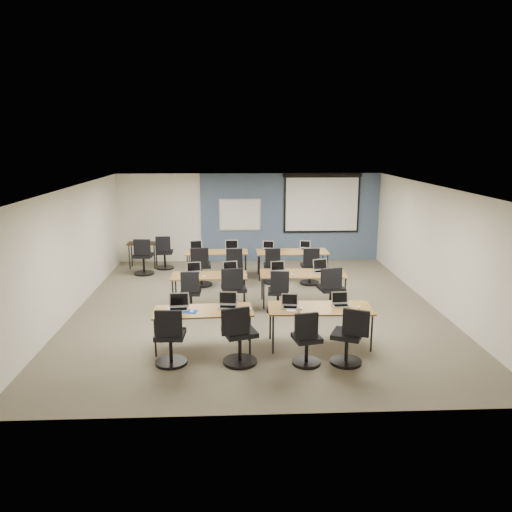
{
  "coord_description": "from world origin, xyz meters",
  "views": [
    {
      "loc": [
        -0.51,
        -10.67,
        3.68
      ],
      "look_at": [
        0.0,
        0.4,
        1.1
      ],
      "focal_mm": 35.0,
      "sensor_mm": 36.0,
      "label": 1
    }
  ],
  "objects_px": {
    "training_table_front_left": "(203,313)",
    "task_chair_11": "(310,269)",
    "training_table_front_right": "(320,310)",
    "training_table_mid_left": "(209,277)",
    "laptop_4": "(194,271)",
    "task_chair_10": "(272,269)",
    "task_chair_0": "(170,341)",
    "spare_chair_b": "(143,260)",
    "training_table_mid_right": "(303,275)",
    "task_chair_7": "(331,294)",
    "training_table_back_right": "(292,253)",
    "laptop_0": "(179,305)",
    "laptop_8": "(196,248)",
    "laptop_1": "(228,303)",
    "laptop_3": "(341,302)",
    "laptop_7": "(321,269)",
    "laptop_9": "(232,248)",
    "task_chair_9": "(234,270)",
    "task_chair_8": "(201,270)",
    "utility_table": "(142,246)",
    "whiteboard": "(240,215)",
    "laptop_2": "(290,304)",
    "training_table_back_left": "(217,253)",
    "laptop_5": "(230,270)",
    "task_chair_5": "(233,294)",
    "task_chair_2": "(306,343)",
    "task_chair_4": "(191,296)",
    "task_chair_6": "(278,295)",
    "laptop_10": "(269,248)",
    "task_chair_3": "(349,341)",
    "spare_chair_a": "(164,255)",
    "projector_screen": "(322,200)",
    "laptop_6": "(278,270)",
    "laptop_11": "(306,247)"
  },
  "relations": [
    {
      "from": "task_chair_7",
      "to": "spare_chair_b",
      "type": "distance_m",
      "value": 5.72
    },
    {
      "from": "laptop_4",
      "to": "task_chair_10",
      "type": "height_order",
      "value": "laptop_4"
    },
    {
      "from": "laptop_7",
      "to": "training_table_mid_right",
      "type": "bearing_deg",
      "value": 178.88
    },
    {
      "from": "training_table_mid_left",
      "to": "training_table_back_right",
      "type": "bearing_deg",
      "value": 46.78
    },
    {
      "from": "laptop_6",
      "to": "laptop_9",
      "type": "bearing_deg",
      "value": 109.95
    },
    {
      "from": "training_table_front_left",
      "to": "task_chair_10",
      "type": "relative_size",
      "value": 1.82
    },
    {
      "from": "task_chair_9",
      "to": "training_table_front_left",
      "type": "bearing_deg",
      "value": -97.41
    },
    {
      "from": "laptop_7",
      "to": "laptop_8",
      "type": "height_order",
      "value": "laptop_7"
    },
    {
      "from": "task_chair_4",
      "to": "task_chair_9",
      "type": "relative_size",
      "value": 0.97
    },
    {
      "from": "task_chair_8",
      "to": "utility_table",
      "type": "distance_m",
      "value": 2.71
    },
    {
      "from": "task_chair_9",
      "to": "task_chair_0",
      "type": "bearing_deg",
      "value": -102.41
    },
    {
      "from": "laptop_7",
      "to": "laptop_9",
      "type": "bearing_deg",
      "value": 114.25
    },
    {
      "from": "laptop_3",
      "to": "spare_chair_b",
      "type": "distance_m",
      "value": 6.73
    },
    {
      "from": "laptop_10",
      "to": "task_chair_11",
      "type": "bearing_deg",
      "value": -31.36
    },
    {
      "from": "training_table_front_left",
      "to": "task_chair_11",
      "type": "xyz_separation_m",
      "value": [
        2.54,
        4.0,
        -0.28
      ]
    },
    {
      "from": "projector_screen",
      "to": "laptop_1",
      "type": "distance_m",
      "value": 7.13
    },
    {
      "from": "laptop_9",
      "to": "training_table_back_right",
      "type": "bearing_deg",
      "value": -12.88
    },
    {
      "from": "task_chair_7",
      "to": "laptop_8",
      "type": "relative_size",
      "value": 3.11
    },
    {
      "from": "laptop_5",
      "to": "utility_table",
      "type": "bearing_deg",
      "value": 115.12
    },
    {
      "from": "laptop_8",
      "to": "spare_chair_b",
      "type": "bearing_deg",
      "value": 160.7
    },
    {
      "from": "training_table_mid_right",
      "to": "task_chair_11",
      "type": "bearing_deg",
      "value": 76.77
    },
    {
      "from": "task_chair_5",
      "to": "laptop_9",
      "type": "height_order",
      "value": "task_chair_5"
    },
    {
      "from": "whiteboard",
      "to": "laptop_5",
      "type": "xyz_separation_m",
      "value": [
        -0.29,
        -4.12,
        -0.66
      ]
    },
    {
      "from": "task_chair_7",
      "to": "laptop_0",
      "type": "bearing_deg",
      "value": -161.57
    },
    {
      "from": "task_chair_2",
      "to": "laptop_4",
      "type": "height_order",
      "value": "laptop_4"
    },
    {
      "from": "training_table_front_left",
      "to": "laptop_2",
      "type": "distance_m",
      "value": 1.57
    },
    {
      "from": "laptop_9",
      "to": "laptop_3",
      "type": "bearing_deg",
      "value": -72.39
    },
    {
      "from": "laptop_1",
      "to": "task_chair_7",
      "type": "distance_m",
      "value": 2.76
    },
    {
      "from": "task_chair_0",
      "to": "task_chair_5",
      "type": "height_order",
      "value": "task_chair_5"
    },
    {
      "from": "task_chair_6",
      "to": "training_table_mid_right",
      "type": "bearing_deg",
      "value": 49.72
    },
    {
      "from": "whiteboard",
      "to": "laptop_2",
      "type": "bearing_deg",
      "value": -83.03
    },
    {
      "from": "training_table_back_right",
      "to": "spare_chair_a",
      "type": "xyz_separation_m",
      "value": [
        -3.6,
        1.07,
        -0.28
      ]
    },
    {
      "from": "laptop_0",
      "to": "laptop_2",
      "type": "distance_m",
      "value": 2.0
    },
    {
      "from": "task_chair_9",
      "to": "laptop_0",
      "type": "bearing_deg",
      "value": -103.73
    },
    {
      "from": "training_table_front_left",
      "to": "task_chair_7",
      "type": "xyz_separation_m",
      "value": [
        2.64,
        1.79,
        -0.25
      ]
    },
    {
      "from": "training_table_front_right",
      "to": "training_table_mid_left",
      "type": "xyz_separation_m",
      "value": [
        -2.11,
        2.33,
        -0.01
      ]
    },
    {
      "from": "laptop_6",
      "to": "laptop_11",
      "type": "xyz_separation_m",
      "value": [
        0.98,
        2.43,
        -0.0
      ]
    },
    {
      "from": "task_chair_0",
      "to": "spare_chair_b",
      "type": "bearing_deg",
      "value": 106.6
    },
    {
      "from": "laptop_0",
      "to": "task_chair_3",
      "type": "distance_m",
      "value": 3.04
    },
    {
      "from": "training_table_mid_left",
      "to": "training_table_back_left",
      "type": "height_order",
      "value": "same"
    },
    {
      "from": "training_table_front_left",
      "to": "task_chair_5",
      "type": "relative_size",
      "value": 1.68
    },
    {
      "from": "laptop_7",
      "to": "task_chair_10",
      "type": "bearing_deg",
      "value": 105.65
    },
    {
      "from": "laptop_5",
      "to": "spare_chair_a",
      "type": "distance_m",
      "value": 3.79
    },
    {
      "from": "laptop_9",
      "to": "laptop_0",
      "type": "bearing_deg",
      "value": -106.08
    },
    {
      "from": "task_chair_0",
      "to": "spare_chair_a",
      "type": "height_order",
      "value": "task_chair_0"
    },
    {
      "from": "task_chair_0",
      "to": "laptop_8",
      "type": "height_order",
      "value": "task_chair_0"
    },
    {
      "from": "training_table_back_right",
      "to": "laptop_0",
      "type": "distance_m",
      "value": 5.28
    },
    {
      "from": "laptop_4",
      "to": "laptop_8",
      "type": "distance_m",
      "value": 2.46
    },
    {
      "from": "laptop_5",
      "to": "task_chair_4",
      "type": "bearing_deg",
      "value": -155.98
    },
    {
      "from": "laptop_1",
      "to": "laptop_3",
      "type": "bearing_deg",
      "value": 5.47
    }
  ]
}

